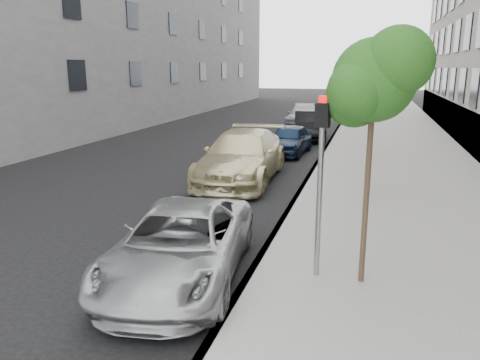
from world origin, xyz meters
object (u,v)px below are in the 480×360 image
at_px(tree_near, 376,80).
at_px(sedan_black, 309,125).
at_px(minivan, 181,244).
at_px(sedan_blue, 289,139).
at_px(tree_far, 376,61).
at_px(signal_pole, 321,167).
at_px(sedan_rear, 303,116).
at_px(tree_mid, 375,82).
at_px(suv, 242,156).

xyz_separation_m(tree_near, sedan_black, (-3.33, 17.81, -2.95)).
bearing_deg(minivan, sedan_blue, 83.92).
relative_size(tree_far, sedan_blue, 1.23).
bearing_deg(sedan_blue, signal_pole, -74.05).
xyz_separation_m(signal_pole, minivan, (-2.49, -0.54, -1.51)).
bearing_deg(tree_near, sedan_rear, 100.79).
distance_m(tree_mid, minivan, 8.25).
bearing_deg(tree_near, tree_far, 90.00).
relative_size(suv, sedan_black, 1.30).
height_order(tree_mid, tree_far, tree_far).
xyz_separation_m(minivan, sedan_rear, (-1.09, 23.70, 0.04)).
bearing_deg(tree_far, sedan_blue, -179.17).
distance_m(tree_far, minivan, 14.33).
bearing_deg(minivan, tree_near, 1.42).
xyz_separation_m(tree_near, tree_mid, (-0.00, 6.50, -0.23)).
xyz_separation_m(suv, sedan_blue, (0.72, 5.54, -0.19)).
xyz_separation_m(tree_mid, tree_far, (-0.00, 6.50, 0.65)).
height_order(tree_mid, sedan_black, tree_mid).
distance_m(tree_mid, sedan_blue, 7.90).
bearing_deg(sedan_black, tree_near, -89.26).
bearing_deg(sedan_blue, sedan_black, 90.69).
distance_m(minivan, sedan_rear, 23.72).
bearing_deg(tree_mid, sedan_black, 106.40).
bearing_deg(sedan_rear, suv, -92.01).
xyz_separation_m(sedan_blue, sedan_rear, (-0.82, 10.25, 0.05)).
relative_size(tree_near, tree_far, 0.92).
distance_m(minivan, suv, 7.98).
bearing_deg(signal_pole, minivan, -157.33).
height_order(tree_far, sedan_blue, tree_far).
relative_size(sedan_blue, sedan_black, 0.86).
bearing_deg(sedan_black, sedan_rear, 91.64).
xyz_separation_m(minivan, sedan_blue, (-0.27, 13.45, -0.01)).
relative_size(tree_near, sedan_rear, 0.89).
height_order(minivan, suv, suv).
distance_m(signal_pole, suv, 8.26).
bearing_deg(sedan_rear, sedan_blue, -87.79).
bearing_deg(sedan_rear, sedan_black, -80.90).
bearing_deg(sedan_blue, sedan_rear, 98.48).
xyz_separation_m(tree_mid, suv, (-4.32, 0.91, -2.62)).
xyz_separation_m(tree_near, tree_far, (-0.00, 13.00, 0.42)).
height_order(suv, sedan_blue, suv).
bearing_deg(sedan_blue, tree_far, 4.72).
relative_size(sedan_black, sedan_rear, 0.92).
bearing_deg(minivan, sedan_black, 82.77).
bearing_deg(signal_pole, tree_mid, 92.99).
height_order(tree_far, minivan, tree_far).
bearing_deg(tree_mid, minivan, -115.40).
xyz_separation_m(tree_near, suv, (-4.32, 7.41, -2.85)).
xyz_separation_m(tree_far, sedan_black, (-3.33, 4.81, -3.37)).
height_order(minivan, sedan_blue, minivan).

